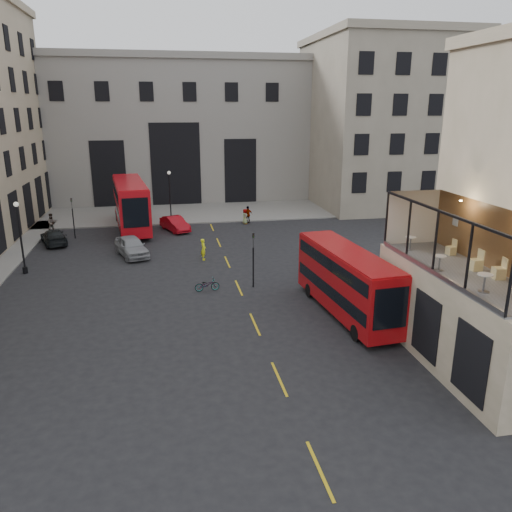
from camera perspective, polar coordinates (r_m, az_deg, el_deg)
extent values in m
plane|color=black|center=(23.65, 7.51, -13.30)|extent=(140.00, 140.00, 0.00)
cube|color=black|center=(24.66, 18.87, -7.60)|extent=(0.08, 9.20, 3.00)
cube|color=brown|center=(24.98, 25.73, 1.78)|extent=(0.04, 10.00, 2.90)
cube|color=beige|center=(28.33, 17.46, 4.26)|extent=(3.00, 0.04, 2.90)
cube|color=black|center=(23.85, 23.30, 5.02)|extent=(3.00, 10.00, 0.04)
cube|color=slate|center=(23.73, 19.51, -1.63)|extent=(0.12, 10.00, 0.18)
cube|color=black|center=(23.06, 20.17, 4.88)|extent=(0.12, 10.00, 0.10)
cube|color=beige|center=(27.49, 21.84, 3.79)|extent=(0.04, 0.45, 0.55)
cylinder|color=#FFD899|center=(25.94, 22.36, 5.85)|extent=(0.12, 0.12, 0.05)
cube|color=#C5B093|center=(25.32, 21.94, -6.67)|extent=(3.00, 11.00, 4.50)
cube|color=slate|center=(24.55, 22.52, -1.72)|extent=(3.00, 10.00, 0.10)
cube|color=gray|center=(67.48, -9.45, 14.09)|extent=(34.00, 10.00, 18.00)
cube|color=gray|center=(67.68, -9.82, 21.38)|extent=(35.00, 10.60, 0.80)
cube|color=black|center=(62.75, -9.15, 10.26)|extent=(6.00, 0.12, 10.00)
cube|color=black|center=(63.16, -16.46, 8.92)|extent=(4.00, 0.12, 8.00)
cube|color=black|center=(63.59, -1.79, 9.63)|extent=(4.00, 0.12, 8.00)
cube|color=#9E937F|center=(65.15, 14.04, 14.63)|extent=(16.00, 18.00, 20.00)
cube|color=#9E937F|center=(65.60, 14.68, 23.02)|extent=(16.60, 18.60, 0.80)
cube|color=slate|center=(58.59, -9.75, 4.89)|extent=(40.00, 12.00, 0.12)
cylinder|color=black|center=(33.55, -0.32, -1.32)|extent=(0.10, 0.10, 2.80)
imported|color=black|center=(33.02, -0.32, 1.81)|extent=(0.16, 0.20, 1.00)
cylinder|color=black|center=(49.23, -20.11, 3.48)|extent=(0.10, 0.10, 2.80)
imported|color=black|center=(48.86, -20.33, 5.65)|extent=(0.16, 0.20, 1.00)
cylinder|color=black|center=(39.89, -25.26, 1.61)|extent=(0.14, 0.14, 5.00)
cylinder|color=black|center=(40.47, -24.87, -1.46)|extent=(0.36, 0.36, 0.50)
sphere|color=silver|center=(39.36, -25.74, 5.34)|extent=(0.36, 0.36, 0.36)
cylinder|color=black|center=(54.21, -9.79, 6.58)|extent=(0.14, 0.14, 5.00)
cylinder|color=black|center=(54.63, -9.67, 4.25)|extent=(0.36, 0.36, 0.50)
sphere|color=silver|center=(53.82, -9.92, 9.35)|extent=(0.36, 0.36, 0.36)
cube|color=#A40B0F|center=(29.46, 10.29, -2.78)|extent=(3.10, 9.95, 3.47)
cube|color=black|center=(29.62, 10.24, -3.67)|extent=(3.10, 9.42, 0.71)
cube|color=black|center=(29.12, 10.39, -0.79)|extent=(3.10, 9.42, 0.71)
cube|color=#A40B0F|center=(28.93, 10.46, 0.52)|extent=(3.00, 9.75, 0.11)
cylinder|color=black|center=(32.31, 6.14, -3.94)|extent=(0.33, 0.91, 0.89)
cylinder|color=black|center=(33.07, 9.34, -3.58)|extent=(0.33, 0.91, 0.89)
cylinder|color=black|center=(26.83, 11.38, -8.63)|extent=(0.33, 0.91, 0.89)
cylinder|color=black|center=(27.74, 15.07, -8.02)|extent=(0.33, 0.91, 0.89)
cube|color=red|center=(51.20, -14.13, 5.82)|extent=(4.22, 12.31, 4.28)
cube|color=black|center=(51.31, -14.08, 5.16)|extent=(4.18, 11.66, 0.88)
cube|color=black|center=(50.98, -14.23, 7.27)|extent=(4.18, 11.66, 0.88)
cube|color=red|center=(50.86, -14.30, 8.22)|extent=(4.08, 12.06, 0.13)
cylinder|color=black|center=(55.32, -15.57, 4.35)|extent=(0.44, 1.13, 1.10)
cylinder|color=black|center=(55.45, -12.98, 4.56)|extent=(0.44, 1.13, 1.10)
cylinder|color=black|center=(47.43, -15.09, 2.40)|extent=(0.44, 1.13, 1.10)
cylinder|color=black|center=(47.59, -12.09, 2.66)|extent=(0.44, 1.13, 1.10)
imported|color=#919398|center=(42.08, -14.04, 1.08)|extent=(3.39, 5.16, 1.63)
imported|color=#A30A13|center=(49.92, -9.25, 3.65)|extent=(3.05, 4.57, 1.42)
imported|color=black|center=(47.98, -22.11, 2.03)|extent=(3.21, 4.88, 1.32)
imported|color=gray|center=(33.35, -5.61, -3.29)|extent=(1.67, 0.69, 0.86)
imported|color=#F7FF1A|center=(39.99, -6.03, 0.76)|extent=(0.46, 0.66, 1.73)
imported|color=gray|center=(52.72, -22.29, 3.53)|extent=(1.09, 0.98, 1.83)
imported|color=gray|center=(49.49, -14.75, 3.42)|extent=(1.26, 1.30, 1.78)
imported|color=gray|center=(52.56, -0.93, 4.74)|extent=(1.15, 0.74, 1.83)
imported|color=gray|center=(52.25, -1.28, 4.54)|extent=(0.62, 0.85, 1.59)
cylinder|color=silver|center=(21.95, 24.75, -1.94)|extent=(0.60, 0.60, 0.04)
cylinder|color=slate|center=(22.06, 24.64, -2.83)|extent=(0.08, 0.08, 0.70)
cylinder|color=slate|center=(22.17, 24.53, -3.70)|extent=(0.44, 0.44, 0.03)
cylinder|color=beige|center=(24.07, 20.30, 0.00)|extent=(0.56, 0.56, 0.04)
cylinder|color=slate|center=(24.16, 20.22, -0.77)|extent=(0.08, 0.08, 0.66)
cylinder|color=slate|center=(24.25, 20.14, -1.52)|extent=(0.41, 0.41, 0.03)
cylinder|color=beige|center=(27.11, 17.29, 2.07)|extent=(0.56, 0.56, 0.04)
cylinder|color=slate|center=(27.19, 17.23, 1.39)|extent=(0.07, 0.07, 0.65)
cylinder|color=slate|center=(27.28, 17.17, 0.72)|extent=(0.41, 0.41, 0.03)
cube|color=#D9BF7D|center=(24.04, 25.98, -1.78)|extent=(0.53, 0.53, 0.50)
cube|color=#D9BF7D|center=(24.00, 26.57, -0.69)|extent=(0.11, 0.47, 0.44)
cube|color=#DBC47E|center=(24.85, 23.81, -0.92)|extent=(0.48, 0.48, 0.51)
cube|color=#DBC47E|center=(24.84, 24.35, 0.17)|extent=(0.05, 0.48, 0.45)
cube|color=#CFB877|center=(27.01, 21.37, 0.59)|extent=(0.43, 0.43, 0.42)
cube|color=#CFB877|center=(27.02, 21.76, 1.42)|extent=(0.08, 0.39, 0.37)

